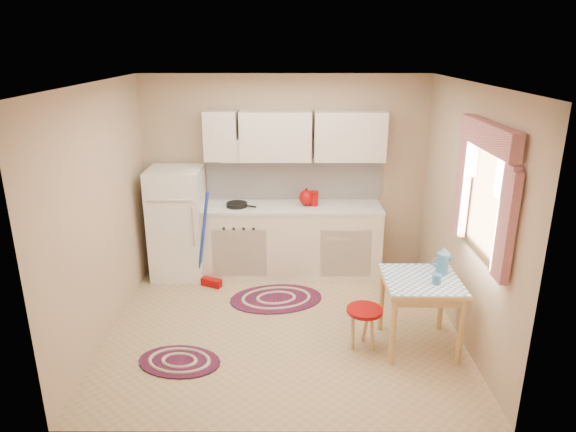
# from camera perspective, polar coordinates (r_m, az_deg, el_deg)

# --- Properties ---
(room_shell) EXTENTS (3.64, 3.60, 2.52)m
(room_shell) POSITION_cam_1_polar(r_m,az_deg,el_deg) (5.21, 1.20, 4.76)
(room_shell) COLOR tan
(room_shell) RESTS_ON ground
(fridge) EXTENTS (0.65, 0.60, 1.40)m
(fridge) POSITION_cam_1_polar(r_m,az_deg,el_deg) (6.59, -12.16, -0.79)
(fridge) COLOR white
(fridge) RESTS_ON ground
(broom) EXTENTS (0.30, 0.23, 1.20)m
(broom) POSITION_cam_1_polar(r_m,az_deg,el_deg) (6.22, -8.74, -2.75)
(broom) COLOR #1B36AB
(broom) RESTS_ON ground
(base_cabinets) EXTENTS (2.25, 0.60, 0.88)m
(base_cabinets) POSITION_cam_1_polar(r_m,az_deg,el_deg) (6.57, 0.30, -2.81)
(base_cabinets) COLOR silver
(base_cabinets) RESTS_ON ground
(countertop) EXTENTS (2.27, 0.62, 0.04)m
(countertop) POSITION_cam_1_polar(r_m,az_deg,el_deg) (6.42, 0.31, 1.01)
(countertop) COLOR silver
(countertop) RESTS_ON base_cabinets
(frying_pan) EXTENTS (0.34, 0.34, 0.05)m
(frying_pan) POSITION_cam_1_polar(r_m,az_deg,el_deg) (6.39, -5.72, 1.26)
(frying_pan) COLOR black
(frying_pan) RESTS_ON countertop
(red_kettle) EXTENTS (0.22, 0.20, 0.21)m
(red_kettle) POSITION_cam_1_polar(r_m,az_deg,el_deg) (6.39, 2.06, 2.07)
(red_kettle) COLOR #9A0605
(red_kettle) RESTS_ON countertop
(red_canister) EXTENTS (0.12, 0.12, 0.16)m
(red_canister) POSITION_cam_1_polar(r_m,az_deg,el_deg) (6.40, 2.89, 1.86)
(red_canister) COLOR #9A0605
(red_canister) RESTS_ON countertop
(table) EXTENTS (0.72, 0.72, 0.72)m
(table) POSITION_cam_1_polar(r_m,az_deg,el_deg) (5.22, 14.34, -10.42)
(table) COLOR #DEB66F
(table) RESTS_ON ground
(stool) EXTENTS (0.45, 0.45, 0.42)m
(stool) POSITION_cam_1_polar(r_m,az_deg,el_deg) (5.17, 8.41, -12.20)
(stool) COLOR #9A0605
(stool) RESTS_ON ground
(coffee_pot) EXTENTS (0.16, 0.14, 0.29)m
(coffee_pot) POSITION_cam_1_polar(r_m,az_deg,el_deg) (5.16, 16.82, -4.73)
(coffee_pot) COLOR teal
(coffee_pot) RESTS_ON table
(mug) EXTENTS (0.10, 0.10, 0.10)m
(mug) POSITION_cam_1_polar(r_m,az_deg,el_deg) (4.98, 16.18, -6.78)
(mug) COLOR teal
(mug) RESTS_ON table
(rug_center) EXTENTS (1.19, 0.89, 0.02)m
(rug_center) POSITION_cam_1_polar(r_m,az_deg,el_deg) (6.08, -1.32, -9.16)
(rug_center) COLOR maroon
(rug_center) RESTS_ON ground
(rug_left) EXTENTS (0.86, 0.65, 0.02)m
(rug_left) POSITION_cam_1_polar(r_m,az_deg,el_deg) (5.11, -11.97, -15.53)
(rug_left) COLOR maroon
(rug_left) RESTS_ON ground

